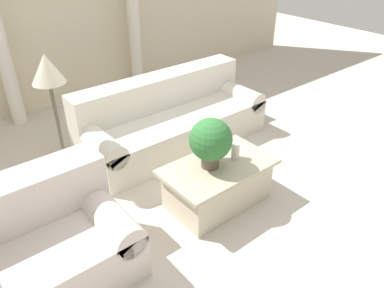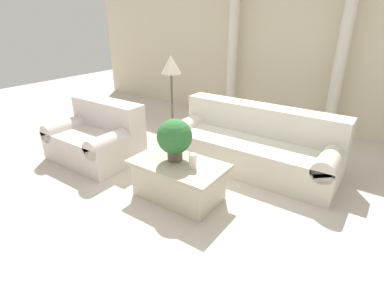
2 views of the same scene
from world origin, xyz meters
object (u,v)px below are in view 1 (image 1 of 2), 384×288
Objects in this scene: sofa_long at (171,119)px; coffee_table at (218,184)px; potted_plant at (211,141)px; loveseat at (43,244)px; floor_lamp at (49,79)px.

sofa_long is 1.37m from coffee_table.
potted_plant reaches higher than sofa_long.
sofa_long is 2.14× the size of coffee_table.
loveseat is (-2.10, -1.14, 0.01)m from sofa_long.
sofa_long is 1.73m from floor_lamp.
potted_plant reaches higher than loveseat.
floor_lamp is (-1.46, -0.06, 0.93)m from sofa_long.
loveseat is 1.70m from potted_plant.
coffee_table is (-0.38, -1.32, -0.10)m from sofa_long.
loveseat is 1.16× the size of coffee_table.
loveseat is 0.87× the size of floor_lamp.
potted_plant is at bearing -109.60° from sofa_long.
coffee_table is 2.21× the size of potted_plant.
potted_plant is (-0.08, 0.04, 0.52)m from coffee_table.
floor_lamp is at bearing 130.85° from coffee_table.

